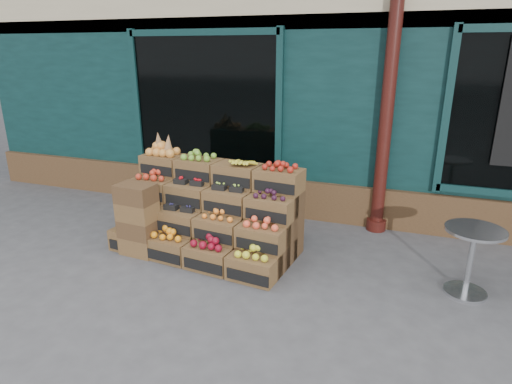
% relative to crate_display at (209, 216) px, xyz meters
% --- Properties ---
extents(ground, '(60.00, 60.00, 0.00)m').
position_rel_crate_display_xyz_m(ground, '(0.85, -0.67, -0.45)').
color(ground, '#464648').
rests_on(ground, ground).
extents(shop_facade, '(12.00, 6.24, 4.80)m').
position_rel_crate_display_xyz_m(shop_facade, '(0.86, 4.44, 1.95)').
color(shop_facade, '#0C2928').
rests_on(shop_facade, ground).
extents(crate_display, '(2.44, 1.37, 1.46)m').
position_rel_crate_display_xyz_m(crate_display, '(0.00, 0.00, 0.00)').
color(crate_display, brown).
rests_on(crate_display, ground).
extents(spare_crates, '(0.49, 0.36, 0.94)m').
position_rel_crate_display_xyz_m(spare_crates, '(-0.78, -0.46, 0.02)').
color(spare_crates, brown).
rests_on(spare_crates, ground).
extents(bistro_table, '(0.61, 0.61, 0.76)m').
position_rel_crate_display_xyz_m(bistro_table, '(3.12, -0.10, 0.02)').
color(bistro_table, '#B4B6BB').
rests_on(bistro_table, ground).
extents(shopkeeper, '(0.81, 0.68, 1.88)m').
position_rel_crate_display_xyz_m(shopkeeper, '(-1.13, 2.02, 0.49)').
color(shopkeeper, '#1F6C23').
rests_on(shopkeeper, ground).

